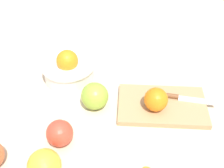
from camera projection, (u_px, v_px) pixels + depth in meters
The scene contains 8 objects.
ground_plane at pixel (112, 115), 0.81m from camera, with size 2.40×2.40×0.00m, color beige.
bowl at pixel (69, 68), 0.91m from camera, with size 0.17×0.17×0.11m.
cutting_board at pixel (162, 105), 0.83m from camera, with size 0.26×0.16×0.02m, color tan.
orange_on_board at pixel (156, 99), 0.79m from camera, with size 0.07×0.07×0.07m, color orange.
knife at pixel (182, 98), 0.84m from camera, with size 0.16×0.02×0.01m.
apple_front_left at pixel (60, 133), 0.72m from camera, with size 0.07×0.07×0.07m, color #D6422D.
apple_mid_left at pixel (95, 96), 0.82m from camera, with size 0.08×0.08×0.08m, color #8EB738.
apple_front_left_3 at pixel (44, 166), 0.65m from camera, with size 0.08×0.08×0.08m, color gold.
Camera 1 is at (0.11, -0.55, 0.60)m, focal length 45.74 mm.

